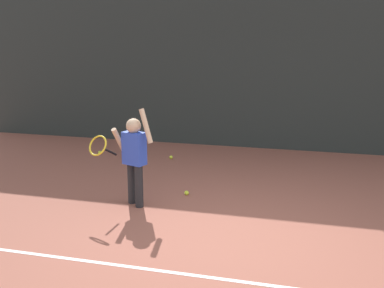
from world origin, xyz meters
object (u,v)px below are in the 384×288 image
tennis_player (133,154)px  tennis_ball_4 (171,157)px  tennis_ball_0 (100,152)px  tennis_ball_3 (187,193)px

tennis_player → tennis_ball_4: tennis_player is taller
tennis_ball_0 → tennis_ball_4: (1.46, 0.01, 0.00)m
tennis_ball_0 → tennis_ball_3: same height
tennis_ball_3 → tennis_ball_4: same height
tennis_ball_4 → tennis_ball_0: bearing=-179.5°
tennis_player → tennis_ball_0: tennis_player is taller
tennis_player → tennis_ball_3: size_ratio=20.46×
tennis_player → tennis_ball_3: bearing=62.2°
tennis_ball_0 → tennis_ball_3: 2.91m
tennis_ball_3 → tennis_ball_4: bearing=113.6°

